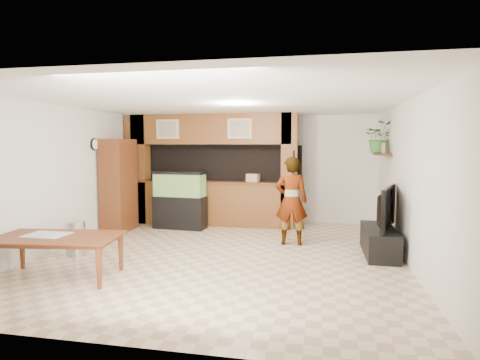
% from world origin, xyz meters
% --- Properties ---
extents(floor, '(6.50, 6.50, 0.00)m').
position_xyz_m(floor, '(0.00, 0.00, 0.00)').
color(floor, beige).
rests_on(floor, ground).
extents(ceiling, '(6.50, 6.50, 0.00)m').
position_xyz_m(ceiling, '(0.00, 0.00, 2.60)').
color(ceiling, white).
rests_on(ceiling, wall_back).
extents(wall_back, '(6.00, 0.00, 6.00)m').
position_xyz_m(wall_back, '(0.00, 3.25, 1.30)').
color(wall_back, beige).
rests_on(wall_back, floor).
extents(wall_left, '(0.00, 6.50, 6.50)m').
position_xyz_m(wall_left, '(-3.00, 0.00, 1.30)').
color(wall_left, beige).
rests_on(wall_left, floor).
extents(wall_right, '(0.00, 6.50, 6.50)m').
position_xyz_m(wall_right, '(3.00, 0.00, 1.30)').
color(wall_right, beige).
rests_on(wall_right, floor).
extents(partition, '(4.20, 0.99, 2.60)m').
position_xyz_m(partition, '(-0.95, 2.64, 1.31)').
color(partition, brown).
rests_on(partition, floor).
extents(wall_clock, '(0.05, 0.25, 0.25)m').
position_xyz_m(wall_clock, '(-2.97, 1.00, 1.90)').
color(wall_clock, black).
rests_on(wall_clock, wall_left).
extents(wall_shelf, '(0.25, 0.90, 0.04)m').
position_xyz_m(wall_shelf, '(2.85, 1.95, 1.70)').
color(wall_shelf, '#5B2D15').
rests_on(wall_shelf, wall_right).
extents(pantry_cabinet, '(0.50, 0.82, 2.01)m').
position_xyz_m(pantry_cabinet, '(-2.70, 1.47, 1.00)').
color(pantry_cabinet, '#5B2D15').
rests_on(pantry_cabinet, floor).
extents(trash_can, '(0.32, 0.32, 0.59)m').
position_xyz_m(trash_can, '(-2.46, -0.52, 0.29)').
color(trash_can, '#B2B2B7').
rests_on(trash_can, floor).
extents(aquarium, '(1.17, 0.44, 1.30)m').
position_xyz_m(aquarium, '(-1.47, 1.95, 0.63)').
color(aquarium, black).
rests_on(aquarium, floor).
extents(tv_stand, '(0.51, 1.39, 0.46)m').
position_xyz_m(tv_stand, '(2.65, 0.54, 0.23)').
color(tv_stand, black).
rests_on(tv_stand, floor).
extents(television, '(0.52, 1.25, 0.72)m').
position_xyz_m(television, '(2.65, 0.54, 0.82)').
color(television, black).
rests_on(television, tv_stand).
extents(photo_frame, '(0.05, 0.16, 0.21)m').
position_xyz_m(photo_frame, '(2.85, 1.79, 1.82)').
color(photo_frame, tan).
rests_on(photo_frame, wall_shelf).
extents(potted_plant, '(0.60, 0.53, 0.65)m').
position_xyz_m(potted_plant, '(2.82, 2.12, 2.05)').
color(potted_plant, '#336E2C').
rests_on(potted_plant, wall_shelf).
extents(person, '(0.64, 0.44, 1.67)m').
position_xyz_m(person, '(1.10, 0.95, 0.83)').
color(person, '#8E754E').
rests_on(person, floor).
extents(microphone, '(0.03, 0.10, 0.15)m').
position_xyz_m(microphone, '(1.15, 0.79, 1.71)').
color(microphone, black).
rests_on(microphone, person).
extents(dining_table, '(1.82, 1.17, 0.60)m').
position_xyz_m(dining_table, '(-2.00, -1.66, 0.30)').
color(dining_table, '#5B2D15').
rests_on(dining_table, floor).
extents(newspaper_a, '(0.58, 0.42, 0.01)m').
position_xyz_m(newspaper_a, '(-2.19, -1.59, 0.61)').
color(newspaper_a, silver).
rests_on(newspaper_a, dining_table).
extents(counter_box, '(0.31, 0.24, 0.18)m').
position_xyz_m(counter_box, '(0.12, 2.45, 1.13)').
color(counter_box, '#A87E5B').
rests_on(counter_box, partition).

